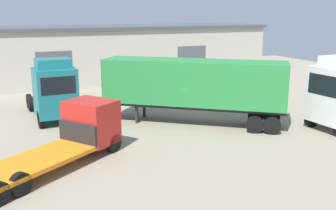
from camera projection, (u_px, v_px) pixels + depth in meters
name	position (u px, v px, depth m)	size (l,w,h in m)	color
ground_plane	(192.00, 122.00, 25.85)	(60.00, 60.00, 0.00)	gray
warehouse_building	(117.00, 53.00, 41.22)	(31.70, 8.31, 5.61)	#B7B2A3
container_trailer_green	(194.00, 84.00, 24.90)	(10.69, 8.95, 4.11)	#28843D
flatbed_truck_red	(75.00, 133.00, 19.27)	(7.82, 6.58, 2.68)	red
tractor_unit_teal	(54.00, 92.00, 25.60)	(2.89, 6.84, 4.19)	#197075
gravel_pile	(241.00, 87.00, 33.94)	(2.42, 2.42, 1.48)	#565147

